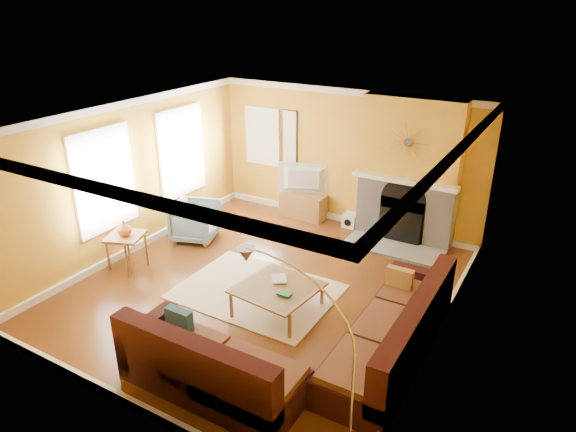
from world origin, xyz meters
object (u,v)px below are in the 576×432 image
Objects in this scene: coffee_table at (278,299)px; arc_lamp at (303,354)px; armchair at (196,221)px; side_table at (127,252)px; sectional_sofa at (301,313)px; media_console at (303,206)px.

arc_lamp is at bearing -52.27° from coffee_table.
coffee_table is at bearing -135.93° from armchair.
sectional_sofa is at bearing -5.00° from side_table.
sectional_sofa reaches higher than side_table.
armchair is at bearing 151.27° from sectional_sofa.
coffee_table is 2.88m from side_table.
coffee_table is 2.43m from arc_lamp.
arc_lamp is (4.28, -1.66, 0.71)m from side_table.
sectional_sofa reaches higher than media_console.
coffee_table is (-0.64, 0.47, -0.24)m from sectional_sofa.
sectional_sofa is at bearing -35.99° from coffee_table.
arc_lamp is (2.75, -5.07, 0.75)m from media_console.
media_console is (-1.99, 3.72, -0.19)m from sectional_sofa.
armchair is 1.50m from side_table.
media_console is at bearing 118.50° from arc_lamp.
arc_lamp is (1.40, -1.81, 0.80)m from coffee_table.
coffee_table is at bearing 3.14° from side_table.
coffee_table is at bearing 144.01° from sectional_sofa.
sectional_sofa is 1.72× the size of arc_lamp.
arc_lamp reaches higher than coffee_table.
side_table is at bearing -114.10° from media_console.
sectional_sofa is 3.24× the size of coffee_table.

